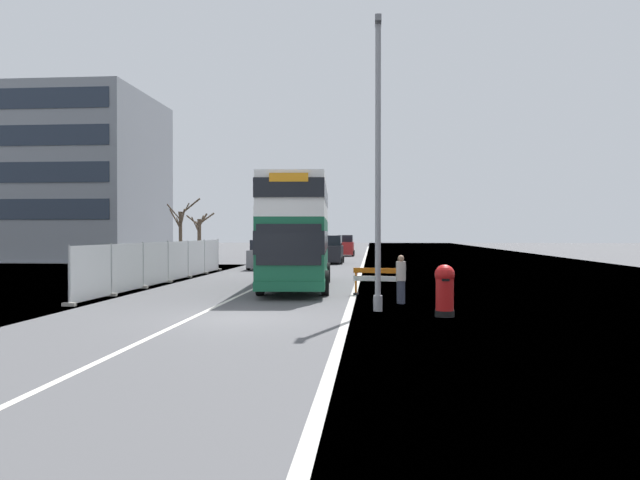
{
  "coord_description": "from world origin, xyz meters",
  "views": [
    {
      "loc": [
        3.76,
        -17.8,
        2.47
      ],
      "look_at": [
        1.71,
        6.56,
        2.2
      ],
      "focal_mm": 35.05,
      "sensor_mm": 36.0,
      "label": 1
    }
  ],
  "objects_px": {
    "double_decker_bus": "(298,231)",
    "car_far_side": "(345,246)",
    "car_oncoming_near": "(264,255)",
    "red_pillar_postbox": "(445,288)",
    "roadworks_barrier": "(377,278)",
    "car_receding_far": "(295,248)",
    "lamppost_foreground": "(378,172)",
    "pedestrian_at_kerb": "(401,279)",
    "car_receding_mid": "(331,250)"
  },
  "relations": [
    {
      "from": "car_oncoming_near",
      "to": "red_pillar_postbox",
      "type": "bearing_deg",
      "value": -67.91
    },
    {
      "from": "double_decker_bus",
      "to": "red_pillar_postbox",
      "type": "relative_size",
      "value": 7.32
    },
    {
      "from": "lamppost_foreground",
      "to": "car_far_side",
      "type": "distance_m",
      "value": 47.55
    },
    {
      "from": "car_receding_mid",
      "to": "pedestrian_at_kerb",
      "type": "relative_size",
      "value": 2.57
    },
    {
      "from": "car_oncoming_near",
      "to": "roadworks_barrier",
      "type": "bearing_deg",
      "value": -66.29
    },
    {
      "from": "roadworks_barrier",
      "to": "car_receding_far",
      "type": "height_order",
      "value": "car_receding_far"
    },
    {
      "from": "double_decker_bus",
      "to": "lamppost_foreground",
      "type": "distance_m",
      "value": 9.02
    },
    {
      "from": "pedestrian_at_kerb",
      "to": "roadworks_barrier",
      "type": "bearing_deg",
      "value": 105.52
    },
    {
      "from": "lamppost_foreground",
      "to": "car_oncoming_near",
      "type": "xyz_separation_m",
      "value": [
        -7.51,
        22.2,
        -3.45
      ]
    },
    {
      "from": "double_decker_bus",
      "to": "lamppost_foreground",
      "type": "relative_size",
      "value": 1.22
    },
    {
      "from": "double_decker_bus",
      "to": "car_receding_far",
      "type": "distance_m",
      "value": 31.7
    },
    {
      "from": "car_oncoming_near",
      "to": "pedestrian_at_kerb",
      "type": "bearing_deg",
      "value": -67.41
    },
    {
      "from": "car_oncoming_near",
      "to": "car_receding_mid",
      "type": "height_order",
      "value": "car_receding_mid"
    },
    {
      "from": "red_pillar_postbox",
      "to": "pedestrian_at_kerb",
      "type": "bearing_deg",
      "value": 109.0
    },
    {
      "from": "red_pillar_postbox",
      "to": "roadworks_barrier",
      "type": "relative_size",
      "value": 0.8
    },
    {
      "from": "lamppost_foreground",
      "to": "pedestrian_at_kerb",
      "type": "distance_m",
      "value": 4.23
    },
    {
      "from": "car_receding_mid",
      "to": "double_decker_bus",
      "type": "bearing_deg",
      "value": -90.09
    },
    {
      "from": "lamppost_foreground",
      "to": "roadworks_barrier",
      "type": "xyz_separation_m",
      "value": [
        0.02,
        5.05,
        -3.71
      ]
    },
    {
      "from": "roadworks_barrier",
      "to": "car_receding_far",
      "type": "relative_size",
      "value": 0.46
    },
    {
      "from": "double_decker_bus",
      "to": "red_pillar_postbox",
      "type": "bearing_deg",
      "value": -59.28
    },
    {
      "from": "pedestrian_at_kerb",
      "to": "car_oncoming_near",
      "type": "bearing_deg",
      "value": 112.59
    },
    {
      "from": "car_receding_mid",
      "to": "car_receding_far",
      "type": "bearing_deg",
      "value": 115.1
    },
    {
      "from": "double_decker_bus",
      "to": "pedestrian_at_kerb",
      "type": "bearing_deg",
      "value": -53.75
    },
    {
      "from": "double_decker_bus",
      "to": "lamppost_foreground",
      "type": "xyz_separation_m",
      "value": [
        3.52,
        -8.1,
        1.85
      ]
    },
    {
      "from": "double_decker_bus",
      "to": "car_oncoming_near",
      "type": "bearing_deg",
      "value": 105.78
    },
    {
      "from": "car_receding_far",
      "to": "car_receding_mid",
      "type": "bearing_deg",
      "value": -64.9
    },
    {
      "from": "double_decker_bus",
      "to": "roadworks_barrier",
      "type": "bearing_deg",
      "value": -40.68
    },
    {
      "from": "red_pillar_postbox",
      "to": "lamppost_foreground",
      "type": "bearing_deg",
      "value": 150.05
    },
    {
      "from": "lamppost_foreground",
      "to": "pedestrian_at_kerb",
      "type": "relative_size",
      "value": 5.45
    },
    {
      "from": "lamppost_foreground",
      "to": "pedestrian_at_kerb",
      "type": "bearing_deg",
      "value": 69.28
    },
    {
      "from": "pedestrian_at_kerb",
      "to": "lamppost_foreground",
      "type": "bearing_deg",
      "value": -110.72
    },
    {
      "from": "roadworks_barrier",
      "to": "car_oncoming_near",
      "type": "height_order",
      "value": "car_oncoming_near"
    },
    {
      "from": "car_receding_far",
      "to": "car_far_side",
      "type": "relative_size",
      "value": 1.02
    },
    {
      "from": "car_far_side",
      "to": "lamppost_foreground",
      "type": "bearing_deg",
      "value": -86.29
    },
    {
      "from": "lamppost_foreground",
      "to": "car_oncoming_near",
      "type": "height_order",
      "value": "lamppost_foreground"
    },
    {
      "from": "red_pillar_postbox",
      "to": "car_receding_mid",
      "type": "relative_size",
      "value": 0.35
    },
    {
      "from": "car_receding_far",
      "to": "pedestrian_at_kerb",
      "type": "xyz_separation_m",
      "value": [
        8.41,
        -37.33,
        -0.19
      ]
    },
    {
      "from": "red_pillar_postbox",
      "to": "car_receding_mid",
      "type": "height_order",
      "value": "car_receding_mid"
    },
    {
      "from": "car_receding_far",
      "to": "roadworks_barrier",
      "type": "bearing_deg",
      "value": -77.54
    },
    {
      "from": "lamppost_foreground",
      "to": "red_pillar_postbox",
      "type": "relative_size",
      "value": 6.01
    },
    {
      "from": "roadworks_barrier",
      "to": "car_receding_far",
      "type": "bearing_deg",
      "value": 102.46
    },
    {
      "from": "double_decker_bus",
      "to": "car_far_side",
      "type": "xyz_separation_m",
      "value": [
        0.46,
        39.23,
        -1.49
      ]
    },
    {
      "from": "red_pillar_postbox",
      "to": "car_receding_far",
      "type": "height_order",
      "value": "car_receding_far"
    },
    {
      "from": "double_decker_bus",
      "to": "car_receding_mid",
      "type": "bearing_deg",
      "value": 89.91
    },
    {
      "from": "pedestrian_at_kerb",
      "to": "car_far_side",
      "type": "bearing_deg",
      "value": 94.92
    },
    {
      "from": "lamppost_foreground",
      "to": "red_pillar_postbox",
      "type": "height_order",
      "value": "lamppost_foreground"
    },
    {
      "from": "car_receding_far",
      "to": "car_far_side",
      "type": "height_order",
      "value": "car_far_side"
    },
    {
      "from": "lamppost_foreground",
      "to": "car_receding_far",
      "type": "bearing_deg",
      "value": 100.88
    },
    {
      "from": "lamppost_foreground",
      "to": "pedestrian_at_kerb",
      "type": "height_order",
      "value": "lamppost_foreground"
    },
    {
      "from": "roadworks_barrier",
      "to": "car_far_side",
      "type": "xyz_separation_m",
      "value": [
        -3.09,
        42.28,
        0.37
      ]
    }
  ]
}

